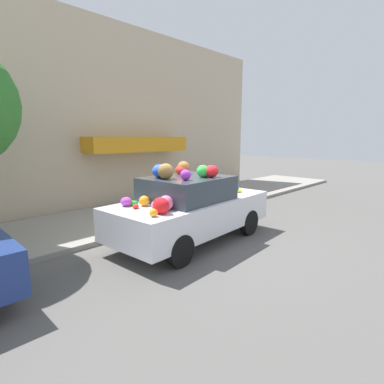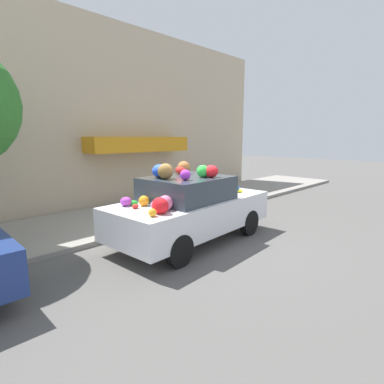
# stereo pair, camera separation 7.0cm
# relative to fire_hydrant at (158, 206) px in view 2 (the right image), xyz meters

# --- Properties ---
(ground_plane) EXTENTS (60.00, 60.00, 0.00)m
(ground_plane) POSITION_rel_fire_hydrant_xyz_m (-0.43, -1.64, -0.46)
(ground_plane) COLOR #565451
(sidewalk_curb) EXTENTS (24.00, 3.20, 0.12)m
(sidewalk_curb) POSITION_rel_fire_hydrant_xyz_m (-0.43, 1.06, -0.40)
(sidewalk_curb) COLOR gray
(sidewalk_curb) RESTS_ON ground
(building_facade) EXTENTS (18.00, 1.20, 6.45)m
(building_facade) POSITION_rel_fire_hydrant_xyz_m (-0.33, 3.28, 2.71)
(building_facade) COLOR #C6B293
(building_facade) RESTS_ON ground
(fire_hydrant) EXTENTS (0.20, 0.20, 0.70)m
(fire_hydrant) POSITION_rel_fire_hydrant_xyz_m (0.00, 0.00, 0.00)
(fire_hydrant) COLOR red
(fire_hydrant) RESTS_ON sidewalk_curb
(art_car) EXTENTS (4.18, 1.98, 1.88)m
(art_car) POSITION_rel_fire_hydrant_xyz_m (-0.48, -1.81, 0.35)
(art_car) COLOR silver
(art_car) RESTS_ON ground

